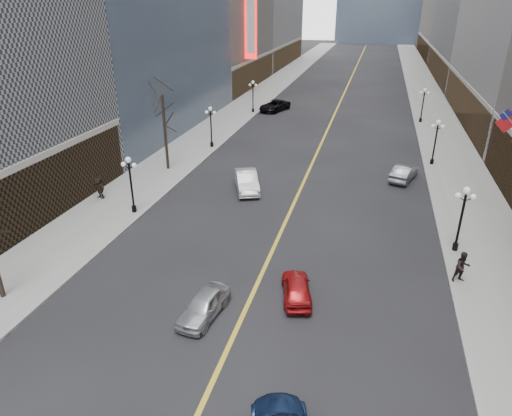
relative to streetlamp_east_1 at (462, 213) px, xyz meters
The scene contains 19 objects.
sidewalk_east 40.16m from the streetlamp_east_1, 86.85° to the left, with size 6.00×230.00×0.15m, color gray.
sidewalk_west 47.68m from the streetlamp_east_1, 122.82° to the left, with size 6.00×230.00×0.15m, color gray.
lane_line 51.45m from the streetlamp_east_1, 103.28° to the left, with size 0.25×200.00×0.02m, color gold.
streetlamp_east_1 is the anchor object (origin of this frame).
streetlamp_east_2 18.00m from the streetlamp_east_1, 90.00° to the left, with size 1.26×0.44×4.52m.
streetlamp_east_3 36.00m from the streetlamp_east_1, 90.00° to the left, with size 1.26×0.44×4.52m.
streetlamp_west_1 23.60m from the streetlamp_east_1, behind, with size 1.26×0.44×4.52m.
streetlamp_west_2 29.68m from the streetlamp_east_1, 142.67° to the left, with size 1.26×0.44×4.52m.
streetlamp_west_3 43.05m from the streetlamp_east_1, 123.25° to the left, with size 1.26×0.44×4.52m.
flag_5 8.98m from the streetlamp_east_1, 63.36° to the left, with size 2.87×0.12×2.87m.
theatre_marquee 57.87m from the streetlamp_east_1, 118.97° to the left, with size 2.00×0.55×12.00m.
tree_west_far 27.41m from the streetlamp_east_1, 158.43° to the left, with size 3.60×3.60×7.92m.
car_nb_near 17.55m from the streetlamp_east_1, 142.45° to the right, with size 1.60×3.97×1.35m, color #AFB2B8.
car_nb_mid 17.90m from the streetlamp_east_1, 157.05° to the left, with size 1.78×5.11×1.68m, color #BDBDBF.
car_nb_far 43.47m from the streetlamp_east_1, 118.62° to the left, with size 2.66×5.77×1.60m, color black.
car_sb_mid 12.34m from the streetlamp_east_1, 140.17° to the right, with size 1.55×3.86×1.32m, color maroon.
car_sb_far 13.49m from the streetlamp_east_1, 102.62° to the left, with size 1.57×4.51×1.49m, color #565D5F.
ped_east_walk 4.27m from the streetlamp_east_1, 92.96° to the right, with size 0.94×0.52×1.94m, color black.
ped_west_far 27.79m from the streetlamp_east_1, behind, with size 1.77×0.51×1.91m, color black.
Camera 1 is at (5.67, 1.04, 15.39)m, focal length 32.00 mm.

